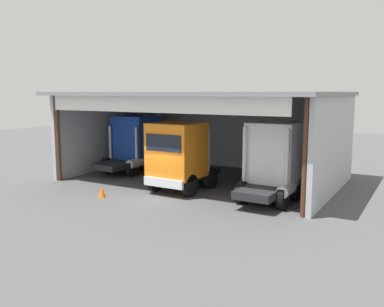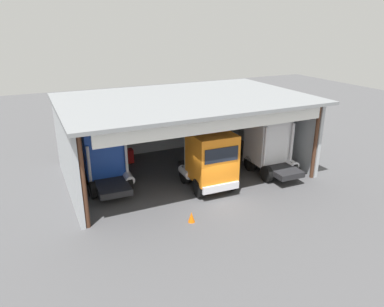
# 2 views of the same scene
# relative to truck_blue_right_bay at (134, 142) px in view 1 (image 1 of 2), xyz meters

# --- Properties ---
(ground_plane) EXTENTS (80.00, 80.00, 0.00)m
(ground_plane) POSITION_rel_truck_blue_right_bay_xyz_m (5.25, -4.78, -1.92)
(ground_plane) COLOR #4C4C4F
(ground_plane) RESTS_ON ground
(workshop_shed) EXTENTS (15.62, 10.45, 5.23)m
(workshop_shed) POSITION_rel_truck_blue_right_bay_xyz_m (5.25, 0.80, 1.76)
(workshop_shed) COLOR #ADB2B7
(workshop_shed) RESTS_ON ground
(truck_blue_right_bay) EXTENTS (2.64, 4.76, 3.66)m
(truck_blue_right_bay) POSITION_rel_truck_blue_right_bay_xyz_m (0.00, 0.00, 0.00)
(truck_blue_right_bay) COLOR #1E47B7
(truck_blue_right_bay) RESTS_ON ground
(truck_orange_yard_outside) EXTENTS (2.64, 4.55, 3.65)m
(truck_orange_yard_outside) POSITION_rel_truck_blue_right_bay_xyz_m (5.55, -3.33, 0.01)
(truck_orange_yard_outside) COLOR orange
(truck_orange_yard_outside) RESTS_ON ground
(truck_white_center_left_bay) EXTENTS (2.52, 4.27, 3.78)m
(truck_white_center_left_bay) POSITION_rel_truck_blue_right_bay_xyz_m (10.46, -2.58, 0.05)
(truck_white_center_left_bay) COLOR white
(truck_white_center_left_bay) RESTS_ON ground
(oil_drum) EXTENTS (0.58, 0.58, 0.95)m
(oil_drum) POSITION_rel_truck_blue_right_bay_xyz_m (1.86, 3.84, -1.44)
(oil_drum) COLOR #194CB2
(oil_drum) RESTS_ON ground
(tool_cart) EXTENTS (0.90, 0.60, 1.00)m
(tool_cart) POSITION_rel_truck_blue_right_bay_xyz_m (2.16, 3.16, -1.42)
(tool_cart) COLOR red
(tool_cart) RESTS_ON ground
(traffic_cone) EXTENTS (0.36, 0.36, 0.56)m
(traffic_cone) POSITION_rel_truck_blue_right_bay_xyz_m (2.91, -6.39, -1.64)
(traffic_cone) COLOR orange
(traffic_cone) RESTS_ON ground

